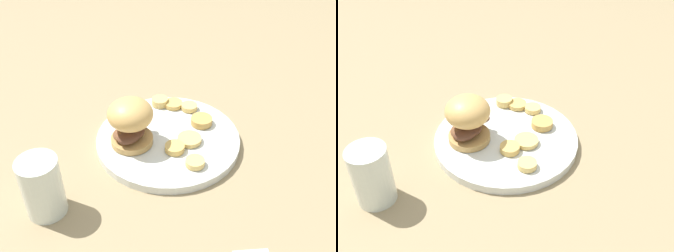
{
  "view_description": "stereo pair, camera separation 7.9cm",
  "coord_description": "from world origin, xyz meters",
  "views": [
    {
      "loc": [
        0.61,
        -0.17,
        0.53
      ],
      "look_at": [
        0.0,
        0.0,
        0.04
      ],
      "focal_mm": 42.0,
      "sensor_mm": 36.0,
      "label": 1
    },
    {
      "loc": [
        0.62,
        -0.1,
        0.53
      ],
      "look_at": [
        0.0,
        0.0,
        0.04
      ],
      "focal_mm": 42.0,
      "sensor_mm": 36.0,
      "label": 2
    }
  ],
  "objects": [
    {
      "name": "sandwich",
      "position": [
        -0.0,
        -0.08,
        0.07
      ],
      "size": [
        0.09,
        0.09,
        0.1
      ],
      "color": "tan",
      "rests_on": "dinner_plate"
    },
    {
      "name": "potato_round_1",
      "position": [
        0.05,
        0.0,
        0.03
      ],
      "size": [
        0.04,
        0.04,
        0.01
      ],
      "primitive_type": "cylinder",
      "color": "tan",
      "rests_on": "dinner_plate"
    },
    {
      "name": "potato_round_5",
      "position": [
        -0.1,
        0.04,
        0.02
      ],
      "size": [
        0.04,
        0.04,
        0.01
      ],
      "primitive_type": "cylinder",
      "color": "tan",
      "rests_on": "dinner_plate"
    },
    {
      "name": "ground_plane",
      "position": [
        0.0,
        0.0,
        0.0
      ],
      "size": [
        4.0,
        4.0,
        0.0
      ],
      "primitive_type": "plane",
      "color": "#937F5B"
    },
    {
      "name": "potato_round_6",
      "position": [
        -0.11,
        0.01,
        0.03
      ],
      "size": [
        0.04,
        0.04,
        0.02
      ],
      "primitive_type": "cylinder",
      "color": "#DBB766",
      "rests_on": "dinner_plate"
    },
    {
      "name": "potato_round_3",
      "position": [
        0.03,
        0.04,
        0.02
      ],
      "size": [
        0.05,
        0.05,
        0.01
      ],
      "primitive_type": "cylinder",
      "color": "#DBB766",
      "rests_on": "dinner_plate"
    },
    {
      "name": "potato_round_2",
      "position": [
        -0.02,
        0.08,
        0.03
      ],
      "size": [
        0.05,
        0.05,
        0.01
      ],
      "primitive_type": "cylinder",
      "color": "tan",
      "rests_on": "dinner_plate"
    },
    {
      "name": "drinking_glass",
      "position": [
        0.12,
        -0.25,
        0.06
      ],
      "size": [
        0.07,
        0.07,
        0.11
      ],
      "color": "silver",
      "rests_on": "ground_plane"
    },
    {
      "name": "potato_round_4",
      "position": [
        -0.08,
        0.07,
        0.02
      ],
      "size": [
        0.04,
        0.04,
        0.01
      ],
      "primitive_type": "cylinder",
      "color": "#DBB766",
      "rests_on": "dinner_plate"
    },
    {
      "name": "potato_round_0",
      "position": [
        0.1,
        0.02,
        0.02
      ],
      "size": [
        0.04,
        0.04,
        0.01
      ],
      "primitive_type": "cylinder",
      "color": "#DBB766",
      "rests_on": "dinner_plate"
    },
    {
      "name": "dinner_plate",
      "position": [
        0.0,
        0.0,
        0.01
      ],
      "size": [
        0.29,
        0.29,
        0.02
      ],
      "color": "silver",
      "rests_on": "ground_plane"
    }
  ]
}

